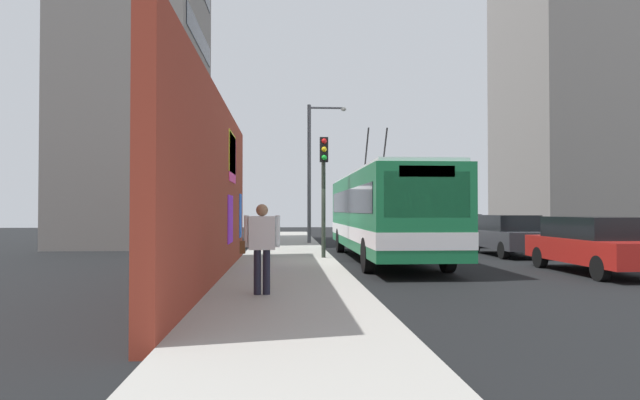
# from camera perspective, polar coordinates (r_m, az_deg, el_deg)

# --- Properties ---
(ground_plane) EXTENTS (80.00, 80.00, 0.00)m
(ground_plane) POSITION_cam_1_polar(r_m,az_deg,el_deg) (17.70, 1.77, -6.81)
(ground_plane) COLOR black
(sidewalk_slab) EXTENTS (48.00, 3.20, 0.15)m
(sidewalk_slab) POSITION_cam_1_polar(r_m,az_deg,el_deg) (17.61, -3.45, -6.59)
(sidewalk_slab) COLOR #9E9B93
(sidewalk_slab) RESTS_ON ground_plane
(graffiti_wall) EXTENTS (13.38, 0.32, 4.50)m
(graffiti_wall) POSITION_cam_1_polar(r_m,az_deg,el_deg) (13.36, -10.87, 1.04)
(graffiti_wall) COLOR maroon
(graffiti_wall) RESTS_ON ground_plane
(building_far_left) EXTENTS (9.06, 6.16, 20.21)m
(building_far_left) POSITION_cam_1_polar(r_m,az_deg,el_deg) (30.87, -18.28, 14.65)
(building_far_left) COLOR gray
(building_far_left) RESTS_ON ground_plane
(building_far_right) EXTENTS (9.51, 7.12, 18.33)m
(building_far_right) POSITION_cam_1_polar(r_m,az_deg,el_deg) (40.36, 24.28, 9.57)
(building_far_right) COLOR gray
(building_far_right) RESTS_ON ground_plane
(city_bus) EXTENTS (11.88, 2.57, 4.87)m
(city_bus) POSITION_cam_1_polar(r_m,az_deg,el_deg) (19.39, 6.63, -1.19)
(city_bus) COLOR #19723F
(city_bus) RESTS_ON ground_plane
(parked_car_red) EXTENTS (4.86, 1.91, 1.58)m
(parked_car_red) POSITION_cam_1_polar(r_m,az_deg,el_deg) (17.15, 26.78, -4.07)
(parked_car_red) COLOR #B21E19
(parked_car_red) RESTS_ON ground_plane
(parked_car_dark_gray) EXTENTS (4.50, 1.78, 1.58)m
(parked_car_dark_gray) POSITION_cam_1_polar(r_m,az_deg,el_deg) (22.57, 18.94, -3.39)
(parked_car_dark_gray) COLOR #38383D
(parked_car_dark_gray) RESTS_ON ground_plane
(parked_car_black) EXTENTS (4.47, 1.86, 1.58)m
(parked_car_black) POSITION_cam_1_polar(r_m,az_deg,el_deg) (28.44, 14.07, -2.93)
(parked_car_black) COLOR black
(parked_car_black) RESTS_ON ground_plane
(pedestrian_near_wall) EXTENTS (0.23, 0.76, 1.73)m
(pedestrian_near_wall) POSITION_cam_1_polar(r_m,az_deg,el_deg) (10.56, -6.12, -4.28)
(pedestrian_near_wall) COLOR #1E1E2D
(pedestrian_near_wall) RESTS_ON sidewalk_slab
(traffic_light) EXTENTS (0.49, 0.28, 4.12)m
(traffic_light) POSITION_cam_1_polar(r_m,az_deg,el_deg) (18.64, 0.39, 2.49)
(traffic_light) COLOR #2D382D
(traffic_light) RESTS_ON sidewalk_slab
(street_lamp) EXTENTS (0.44, 1.96, 6.91)m
(street_lamp) POSITION_cam_1_polar(r_m,az_deg,el_deg) (27.39, -0.68, 3.85)
(street_lamp) COLOR #4C4C51
(street_lamp) RESTS_ON sidewalk_slab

